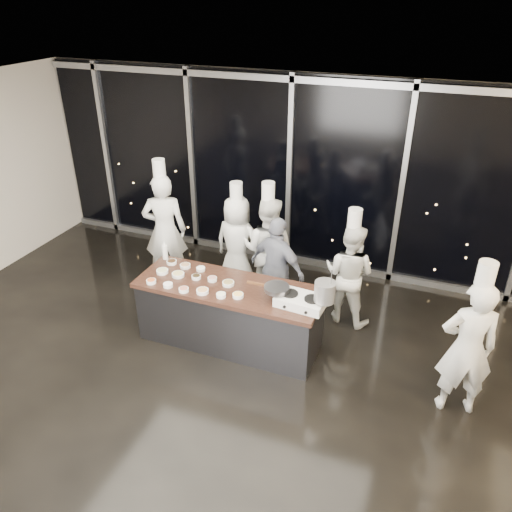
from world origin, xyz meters
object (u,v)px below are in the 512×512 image
(demo_counter, at_px, (230,314))
(chef_left, at_px, (237,243))
(stock_pot, at_px, (325,292))
(stove, at_px, (301,301))
(frying_pan, at_px, (276,288))
(chef_right, at_px, (349,273))
(chef_center, at_px, (268,248))
(chef_far_left, at_px, (165,230))
(guest, at_px, (277,269))
(chef_side, at_px, (467,347))

(demo_counter, relative_size, chef_left, 1.37)
(stock_pot, bearing_deg, stove, 178.35)
(frying_pan, xyz_separation_m, chef_right, (0.68, 1.18, -0.29))
(chef_left, distance_m, chef_right, 1.84)
(chef_left, height_order, chef_center, chef_center)
(stock_pot, distance_m, chef_far_left, 3.12)
(frying_pan, height_order, chef_left, chef_left)
(chef_right, bearing_deg, guest, 26.61)
(stock_pot, bearing_deg, chef_left, 140.28)
(guest, xyz_separation_m, chef_right, (0.98, 0.26, -0.01))
(chef_left, bearing_deg, stove, 141.88)
(frying_pan, distance_m, chef_right, 1.40)
(stove, bearing_deg, chef_center, 128.69)
(chef_right, bearing_deg, chef_side, 152.29)
(frying_pan, height_order, chef_far_left, chef_far_left)
(chef_far_left, distance_m, chef_side, 4.68)
(chef_center, relative_size, chef_right, 1.08)
(chef_left, bearing_deg, demo_counter, 115.35)
(demo_counter, distance_m, stock_pot, 1.48)
(frying_pan, relative_size, chef_side, 0.29)
(demo_counter, relative_size, chef_right, 1.41)
(chef_right, bearing_deg, chef_center, 4.01)
(chef_side, bearing_deg, stock_pot, -17.42)
(demo_counter, bearing_deg, guest, 65.74)
(demo_counter, bearing_deg, chef_right, 39.04)
(demo_counter, distance_m, stove, 1.13)
(stock_pot, height_order, chef_far_left, chef_far_left)
(stock_pot, xyz_separation_m, chef_right, (0.07, 1.20, -0.39))
(demo_counter, bearing_deg, stove, -5.26)
(frying_pan, bearing_deg, chef_side, 2.08)
(chef_far_left, bearing_deg, demo_counter, 122.54)
(demo_counter, xyz_separation_m, chef_right, (1.36, 1.10, 0.32))
(chef_far_left, xyz_separation_m, chef_right, (2.95, 0.01, -0.17))
(stove, height_order, chef_side, chef_side)
(chef_far_left, xyz_separation_m, chef_side, (4.50, -1.27, -0.07))
(frying_pan, bearing_deg, demo_counter, 177.57)
(chef_center, bearing_deg, frying_pan, 112.41)
(stove, relative_size, frying_pan, 1.10)
(frying_pan, bearing_deg, chef_far_left, 157.05)
(stove, height_order, frying_pan, frying_pan)
(chef_far_left, xyz_separation_m, chef_center, (1.66, 0.18, -0.11))
(chef_far_left, relative_size, chef_side, 1.08)
(stock_pot, distance_m, chef_left, 2.30)
(guest, bearing_deg, chef_side, 177.31)
(guest, bearing_deg, stock_pot, 153.18)
(chef_left, distance_m, chef_center, 0.54)
(chef_right, bearing_deg, frying_pan, 71.64)
(chef_left, relative_size, chef_center, 0.95)
(chef_left, bearing_deg, chef_right, 178.72)
(stock_pot, distance_m, chef_right, 1.27)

